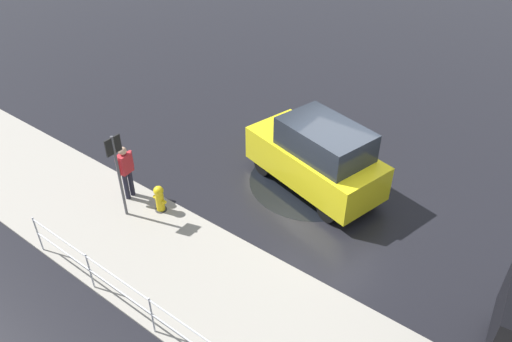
{
  "coord_description": "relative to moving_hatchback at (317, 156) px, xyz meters",
  "views": [
    {
      "loc": [
        -4.64,
        9.46,
        8.54
      ],
      "look_at": [
        1.7,
        1.08,
        0.9
      ],
      "focal_mm": 35.0,
      "sensor_mm": 36.0,
      "label": 1
    }
  ],
  "objects": [
    {
      "name": "ground_plane",
      "position": [
        -0.69,
        0.3,
        -1.03
      ],
      "size": [
        60.0,
        60.0,
        0.0
      ],
      "primitive_type": "plane",
      "color": "black"
    },
    {
      "name": "fire_hydrant",
      "position": [
        2.66,
        3.31,
        -0.63
      ],
      "size": [
        0.42,
        0.31,
        0.8
      ],
      "color": "gold",
      "rests_on": "ground"
    },
    {
      "name": "moving_hatchback",
      "position": [
        0.0,
        0.0,
        0.0
      ],
      "size": [
        4.2,
        2.62,
        2.06
      ],
      "color": "yellow",
      "rests_on": "ground"
    },
    {
      "name": "kerb_strip",
      "position": [
        -0.69,
        4.5,
        -1.01
      ],
      "size": [
        24.0,
        3.2,
        0.04
      ],
      "primitive_type": "cube",
      "color": "gray",
      "rests_on": "ground"
    },
    {
      "name": "sign_post",
      "position": [
        3.26,
        3.96,
        0.55
      ],
      "size": [
        0.07,
        0.44,
        2.4
      ],
      "color": "#4C4C51",
      "rests_on": "ground"
    },
    {
      "name": "metal_railing",
      "position": [
        -0.92,
        6.04,
        -0.3
      ],
      "size": [
        9.56,
        0.04,
        1.05
      ],
      "color": "#B7BABF",
      "rests_on": "ground"
    },
    {
      "name": "puddle_patch",
      "position": [
        0.23,
        -0.13,
        -1.02
      ],
      "size": [
        3.44,
        3.44,
        0.01
      ],
      "primitive_type": "cylinder",
      "color": "black",
      "rests_on": "ground"
    },
    {
      "name": "pedestrian",
      "position": [
        3.73,
        3.41,
        -0.07
      ],
      "size": [
        0.27,
        0.57,
        1.62
      ],
      "color": "#B2262D",
      "rests_on": "ground"
    }
  ]
}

